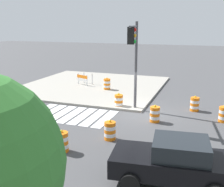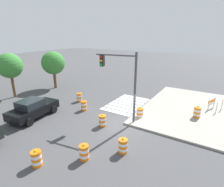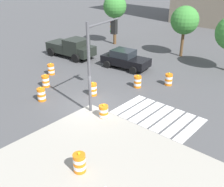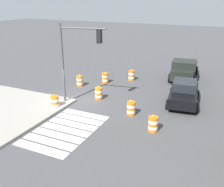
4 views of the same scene
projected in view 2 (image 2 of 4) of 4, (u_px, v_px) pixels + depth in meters
name	position (u px, v px, depth m)	size (l,w,h in m)	color
ground_plane	(123.00, 124.00, 14.14)	(120.00, 120.00, 0.00)	#474749
sidewalk_corner	(214.00, 113.00, 15.94)	(12.00, 12.00, 0.15)	#9E998E
crosswalk_stripes	(126.00, 104.00, 18.25)	(5.10, 3.20, 0.02)	silver
sports_car	(33.00, 108.00, 15.12)	(4.49, 2.52, 1.63)	black
traffic_barrel_near_corner	(84.00, 106.00, 16.63)	(0.56, 0.56, 1.02)	orange
traffic_barrel_crosswalk_end	(102.00, 121.00, 13.76)	(0.56, 0.56, 1.02)	orange
traffic_barrel_median_near	(140.00, 113.00, 15.08)	(0.56, 0.56, 1.02)	orange
traffic_barrel_median_far	(79.00, 97.00, 18.84)	(0.56, 0.56, 1.02)	orange
traffic_barrel_far_curb	(123.00, 146.00, 10.66)	(0.56, 0.56, 1.02)	orange
traffic_barrel_lane_center	(37.00, 158.00, 9.59)	(0.56, 0.56, 1.02)	orange
traffic_barrel_opposite_curb	(84.00, 152.00, 10.09)	(0.56, 0.56, 1.02)	orange
traffic_barrel_on_sidewalk	(197.00, 112.00, 14.90)	(0.56, 0.56, 1.02)	orange
construction_barricade	(213.00, 103.00, 16.49)	(1.43, 1.17, 1.00)	silver
traffic_light_pole	(121.00, 75.00, 13.49)	(0.79, 3.26, 5.50)	#4C4C51
street_tree_streetside_mid	(53.00, 63.00, 22.79)	(2.94, 2.94, 4.79)	brown
street_tree_streetside_far	(10.00, 66.00, 19.19)	(2.71, 2.71, 4.95)	brown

